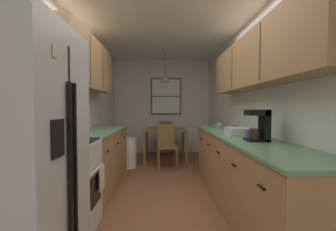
# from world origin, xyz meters

# --- Properties ---
(ground_plane) EXTENTS (12.00, 12.00, 0.00)m
(ground_plane) POSITION_xyz_m (0.00, 1.00, 0.00)
(ground_plane) COLOR brown
(wall_left) EXTENTS (0.10, 9.00, 2.55)m
(wall_left) POSITION_xyz_m (-1.35, 1.00, 1.27)
(wall_left) COLOR silver
(wall_left) RESTS_ON ground
(wall_right) EXTENTS (0.10, 9.00, 2.55)m
(wall_right) POSITION_xyz_m (1.35, 1.00, 1.27)
(wall_right) COLOR silver
(wall_right) RESTS_ON ground
(wall_back) EXTENTS (4.40, 0.10, 2.55)m
(wall_back) POSITION_xyz_m (0.00, 3.65, 1.27)
(wall_back) COLOR silver
(wall_back) RESTS_ON ground
(ceiling_slab) EXTENTS (4.40, 9.00, 0.08)m
(ceiling_slab) POSITION_xyz_m (0.00, 1.00, 2.59)
(ceiling_slab) COLOR white
(refrigerator) EXTENTS (0.72, 0.81, 1.79)m
(refrigerator) POSITION_xyz_m (-0.95, -1.22, 0.90)
(refrigerator) COLOR silver
(refrigerator) RESTS_ON ground
(stove_range) EXTENTS (0.66, 0.65, 1.10)m
(stove_range) POSITION_xyz_m (-0.99, -0.47, 0.47)
(stove_range) COLOR white
(stove_range) RESTS_ON ground
(microwave_over_range) EXTENTS (0.39, 0.63, 0.35)m
(microwave_over_range) POSITION_xyz_m (-1.11, -0.47, 1.68)
(microwave_over_range) COLOR black
(counter_left) EXTENTS (0.64, 1.93, 0.90)m
(counter_left) POSITION_xyz_m (-1.00, 0.82, 0.45)
(counter_left) COLOR #A87A4C
(counter_left) RESTS_ON ground
(upper_cabinets_left) EXTENTS (0.33, 2.01, 0.76)m
(upper_cabinets_left) POSITION_xyz_m (-1.14, 0.77, 1.91)
(upper_cabinets_left) COLOR #A87A4C
(counter_right) EXTENTS (0.64, 3.08, 0.90)m
(counter_right) POSITION_xyz_m (1.00, 0.05, 0.45)
(counter_right) COLOR #A87A4C
(counter_right) RESTS_ON ground
(upper_cabinets_right) EXTENTS (0.33, 2.76, 0.63)m
(upper_cabinets_right) POSITION_xyz_m (1.14, 0.00, 1.81)
(upper_cabinets_right) COLOR #A87A4C
(dining_table) EXTENTS (0.97, 0.90, 0.76)m
(dining_table) POSITION_xyz_m (0.07, 2.64, 0.65)
(dining_table) COLOR brown
(dining_table) RESTS_ON ground
(dining_chair_near) EXTENTS (0.43, 0.43, 0.90)m
(dining_chair_near) POSITION_xyz_m (0.09, 1.98, 0.50)
(dining_chair_near) COLOR brown
(dining_chair_near) RESTS_ON ground
(dining_chair_far) EXTENTS (0.40, 0.40, 0.90)m
(dining_chair_far) POSITION_xyz_m (0.09, 3.29, 0.50)
(dining_chair_far) COLOR brown
(dining_chair_far) RESTS_ON ground
(pendant_light) EXTENTS (0.26, 0.26, 0.69)m
(pendant_light) POSITION_xyz_m (0.07, 2.64, 1.91)
(pendant_light) COLOR black
(back_window) EXTENTS (0.84, 0.05, 1.00)m
(back_window) POSITION_xyz_m (0.11, 3.58, 1.56)
(back_window) COLOR brown
(trash_bin) EXTENTS (0.33, 0.33, 0.62)m
(trash_bin) POSITION_xyz_m (-0.70, 2.01, 0.31)
(trash_bin) COLOR white
(trash_bin) RESTS_ON ground
(storage_canister) EXTENTS (0.13, 0.13, 0.20)m
(storage_canister) POSITION_xyz_m (-1.00, 0.15, 1.00)
(storage_canister) COLOR #D84C19
(storage_canister) RESTS_ON counter_left
(dish_towel) EXTENTS (0.02, 0.16, 0.24)m
(dish_towel) POSITION_xyz_m (-0.64, -0.31, 0.50)
(dish_towel) COLOR beige
(coffee_maker) EXTENTS (0.22, 0.18, 0.33)m
(coffee_maker) POSITION_xyz_m (1.03, -0.36, 1.07)
(coffee_maker) COLOR black
(coffee_maker) RESTS_ON counter_right
(mug_by_coffeemaker) EXTENTS (0.11, 0.07, 0.10)m
(mug_by_coffeemaker) POSITION_xyz_m (1.03, 0.49, 0.95)
(mug_by_coffeemaker) COLOR #BF3F33
(mug_by_coffeemaker) RESTS_ON counter_right
(mug_spare) EXTENTS (0.11, 0.07, 0.10)m
(mug_spare) POSITION_xyz_m (0.99, -0.16, 0.95)
(mug_spare) COLOR #335999
(mug_spare) RESTS_ON counter_right
(fruit_bowl) EXTENTS (0.22, 0.22, 0.09)m
(fruit_bowl) POSITION_xyz_m (0.99, 1.12, 0.94)
(fruit_bowl) COLOR #597F9E
(fruit_bowl) RESTS_ON counter_right
(dish_rack) EXTENTS (0.28, 0.34, 0.10)m
(dish_rack) POSITION_xyz_m (0.96, 0.11, 0.95)
(dish_rack) COLOR silver
(dish_rack) RESTS_ON counter_right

